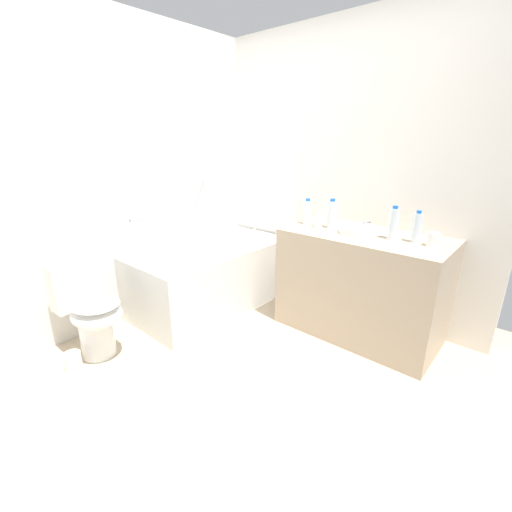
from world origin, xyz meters
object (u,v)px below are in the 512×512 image
at_px(toilet, 90,310).
at_px(drinking_glass_1, 432,239).
at_px(sink_faucet, 368,225).
at_px(water_bottle_1, 417,228).
at_px(drinking_glass_2, 318,220).
at_px(water_bottle_2, 393,224).
at_px(water_bottle_0, 332,214).
at_px(sink_basin, 359,230).
at_px(toilet_paper_roll, 73,362).
at_px(drinking_glass_0, 318,222).
at_px(bathtub, 211,274).
at_px(water_bottle_3, 307,212).

height_order(toilet, drinking_glass_1, drinking_glass_1).
relative_size(toilet, sink_faucet, 4.64).
relative_size(water_bottle_1, drinking_glass_2, 2.93).
bearing_deg(water_bottle_2, water_bottle_0, 88.58).
xyz_separation_m(sink_basin, toilet_paper_roll, (-1.75, 1.17, -0.78)).
height_order(sink_faucet, drinking_glass_0, drinking_glass_0).
xyz_separation_m(bathtub, drinking_glass_0, (0.38, -0.89, 0.57)).
height_order(sink_basin, drinking_glass_0, drinking_glass_0).
distance_m(bathtub, water_bottle_2, 1.65).
bearing_deg(water_bottle_0, drinking_glass_1, -90.19).
distance_m(sink_faucet, water_bottle_1, 0.43).
xyz_separation_m(water_bottle_0, water_bottle_2, (-0.01, -0.50, 0.00)).
bearing_deg(drinking_glass_0, toilet, 147.93).
distance_m(water_bottle_1, water_bottle_3, 0.87).
bearing_deg(bathtub, water_bottle_2, -73.05).
distance_m(toilet, water_bottle_1, 2.37).
bearing_deg(drinking_glass_1, sink_faucet, 72.91).
bearing_deg(drinking_glass_2, drinking_glass_0, -150.39).
height_order(sink_faucet, drinking_glass_2, same).
xyz_separation_m(toilet, toilet_paper_roll, (-0.20, -0.09, -0.28)).
xyz_separation_m(bathtub, water_bottle_0, (0.46, -0.96, 0.63)).
bearing_deg(water_bottle_2, water_bottle_1, -80.81).
relative_size(drinking_glass_0, drinking_glass_2, 1.32).
relative_size(water_bottle_1, drinking_glass_0, 2.22).
distance_m(bathtub, toilet_paper_roll, 1.34).
xyz_separation_m(toilet, drinking_glass_1, (1.57, -1.78, 0.52)).
distance_m(drinking_glass_0, toilet_paper_roll, 2.06).
bearing_deg(toilet_paper_roll, sink_basin, -33.67).
xyz_separation_m(toilet, water_bottle_0, (1.57, -1.01, 0.59)).
height_order(sink_basin, water_bottle_3, water_bottle_3).
relative_size(toilet, sink_basin, 2.41).
bearing_deg(drinking_glass_2, water_bottle_0, -99.33).
bearing_deg(water_bottle_2, drinking_glass_0, 96.08).
xyz_separation_m(sink_basin, water_bottle_1, (0.03, -0.40, 0.08)).
relative_size(bathtub, water_bottle_2, 6.06).
distance_m(bathtub, sink_faucet, 1.47).
bearing_deg(toilet, sink_basin, 49.00).
bearing_deg(water_bottle_1, drinking_glass_1, -97.68).
height_order(bathtub, toilet, bathtub).
distance_m(water_bottle_0, drinking_glass_2, 0.15).
bearing_deg(toilet, sink_faucet, 51.93).
xyz_separation_m(sink_basin, water_bottle_0, (0.02, 0.25, 0.08)).
distance_m(drinking_glass_0, drinking_glass_1, 0.84).
bearing_deg(water_bottle_0, sink_faucet, -57.81).
height_order(bathtub, water_bottle_2, bathtub).
xyz_separation_m(water_bottle_3, drinking_glass_0, (-0.05, -0.14, -0.05)).
relative_size(drinking_glass_2, toilet_paper_roll, 0.56).
distance_m(water_bottle_0, drinking_glass_0, 0.12).
bearing_deg(drinking_glass_0, bathtub, 113.45).
xyz_separation_m(bathtub, sink_basin, (0.44, -1.21, 0.54)).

